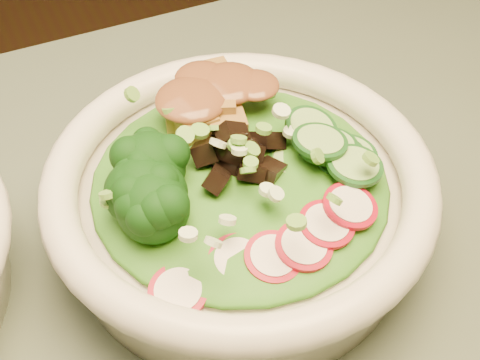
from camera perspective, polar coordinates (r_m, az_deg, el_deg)
name	(u,v)px	position (r m, az deg, el deg)	size (l,w,h in m)	color
dining_table	(357,347)	(0.62, 9.99, -13.83)	(1.20, 0.80, 0.75)	black
salad_bowl	(240,199)	(0.50, 0.00, -1.63)	(0.29, 0.29, 0.08)	white
lettuce_bed	(240,179)	(0.49, 0.00, 0.08)	(0.22, 0.22, 0.03)	#265712
broccoli_florets	(150,190)	(0.46, -7.68, -0.85)	(0.09, 0.08, 0.05)	black
radish_slices	(284,246)	(0.44, 3.82, -5.62)	(0.12, 0.04, 0.02)	maroon
cucumber_slices	(328,143)	(0.50, 7.55, 3.17)	(0.08, 0.08, 0.04)	#99C26C
mushroom_heap	(233,152)	(0.48, -0.57, 2.38)	(0.08, 0.08, 0.04)	black
tofu_cubes	(210,108)	(0.52, -2.57, 6.13)	(0.10, 0.06, 0.04)	olive
peanut_sauce	(209,94)	(0.52, -2.62, 7.31)	(0.08, 0.06, 0.02)	brown
scallion_garnish	(240,153)	(0.47, 0.00, 2.29)	(0.21, 0.21, 0.03)	#66A43A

